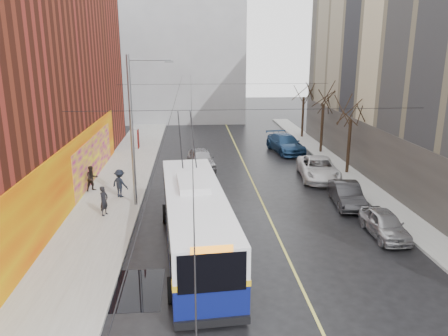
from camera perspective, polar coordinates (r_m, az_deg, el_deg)
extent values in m
plane|color=black|center=(18.22, 5.39, -15.51)|extent=(140.00, 140.00, 0.00)
cube|color=gray|center=(29.38, -14.26, -3.47)|extent=(4.00, 60.00, 0.15)
cube|color=gray|center=(31.23, 18.17, -2.65)|extent=(2.00, 60.00, 0.15)
cube|color=#BFB74C|center=(31.14, 3.87, -2.08)|extent=(0.12, 50.00, 0.01)
cube|color=#D64704|center=(27.38, -19.26, -1.03)|extent=(0.08, 28.00, 4.00)
cube|color=#A00572|center=(33.11, -16.57, 1.23)|extent=(0.06, 12.00, 3.20)
cube|color=#4C4742|center=(32.88, 18.72, 1.68)|extent=(0.06, 36.00, 4.00)
cube|color=gray|center=(60.48, -7.56, 14.95)|extent=(20.00, 12.00, 18.00)
cylinder|color=slate|center=(26.09, -11.94, 4.37)|extent=(0.20, 0.20, 9.00)
cube|color=#5A0F0C|center=(26.10, -11.14, 3.75)|extent=(0.04, 0.60, 1.10)
cylinder|color=slate|center=(25.50, -9.72, 13.75)|extent=(2.40, 0.10, 0.10)
cube|color=slate|center=(25.43, -7.17, 13.62)|extent=(0.50, 0.22, 0.12)
cylinder|color=black|center=(30.57, -6.21, 9.42)|extent=(0.02, 60.00, 0.02)
cylinder|color=black|center=(30.55, -4.31, 9.46)|extent=(0.02, 60.00, 0.02)
cylinder|color=black|center=(21.78, 3.19, 7.62)|extent=(18.00, 0.02, 0.02)
cylinder|color=black|center=(37.61, 0.01, 10.92)|extent=(18.00, 0.02, 0.02)
cylinder|color=black|center=(34.31, 15.97, 2.62)|extent=(0.24, 0.24, 4.20)
cylinder|color=black|center=(40.79, 12.66, 5.00)|extent=(0.24, 0.24, 4.48)
cylinder|color=black|center=(47.45, 10.25, 6.49)|extent=(0.24, 0.24, 4.37)
cube|color=black|center=(18.49, -11.80, -15.29)|extent=(2.37, 3.23, 0.01)
ellipsoid|color=slate|center=(24.50, -2.05, 11.91)|extent=(0.44, 0.20, 0.12)
ellipsoid|color=slate|center=(26.06, 0.77, 13.51)|extent=(0.44, 0.20, 0.12)
ellipsoid|color=slate|center=(25.74, -9.29, 9.34)|extent=(0.44, 0.20, 0.12)
cube|color=#0A1251|center=(20.67, -3.73, -8.57)|extent=(3.58, 12.22, 1.51)
cube|color=silver|center=(20.14, -3.80, -4.91)|extent=(3.58, 12.22, 1.30)
cube|color=gold|center=(20.38, -3.77, -6.64)|extent=(3.63, 12.26, 0.22)
cube|color=black|center=(14.73, -1.57, -13.56)|extent=(2.30, 0.23, 1.41)
cube|color=black|center=(25.91, -5.02, -0.64)|extent=(2.30, 0.23, 1.20)
cube|color=black|center=(20.11, -7.57, -5.35)|extent=(0.94, 11.01, 1.00)
cube|color=black|center=(20.33, -0.06, -4.99)|extent=(0.94, 11.01, 1.00)
cube|color=silver|center=(20.83, -4.10, -1.89)|extent=(1.65, 3.12, 0.30)
cube|color=black|center=(15.69, -1.50, -19.57)|extent=(2.61, 0.33, 0.30)
cylinder|color=black|center=(17.25, -6.90, -15.55)|extent=(0.38, 1.03, 1.00)
cylinder|color=black|center=(17.49, 1.98, -14.96)|extent=(0.38, 1.03, 1.00)
cylinder|color=black|center=(24.49, -7.65, -5.90)|extent=(0.38, 1.03, 1.00)
cylinder|color=black|center=(24.66, -1.56, -5.60)|extent=(0.38, 1.03, 1.00)
cylinder|color=black|center=(23.85, -5.74, 3.90)|extent=(0.34, 3.48, 2.47)
cylinder|color=black|center=(23.90, -4.06, 3.96)|extent=(0.34, 3.48, 2.47)
imported|color=#A5A6AA|center=(23.94, 20.23, -6.86)|extent=(1.57, 3.89, 1.32)
imported|color=#28282B|center=(27.75, 15.72, -3.33)|extent=(1.93, 4.40, 1.41)
imported|color=silver|center=(32.85, 12.20, -0.06)|extent=(3.15, 5.86, 1.56)
imported|color=navy|center=(40.74, 8.02, 3.18)|extent=(3.20, 5.97, 1.65)
imported|color=#98989C|center=(34.86, -3.02, 1.20)|extent=(2.47, 4.89, 1.60)
imported|color=black|center=(25.66, -15.41, -4.15)|extent=(0.63, 0.73, 1.70)
imported|color=black|center=(30.19, -16.87, -1.32)|extent=(1.05, 1.01, 1.70)
imported|color=black|center=(28.47, -13.44, -1.96)|extent=(1.34, 1.20, 1.81)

